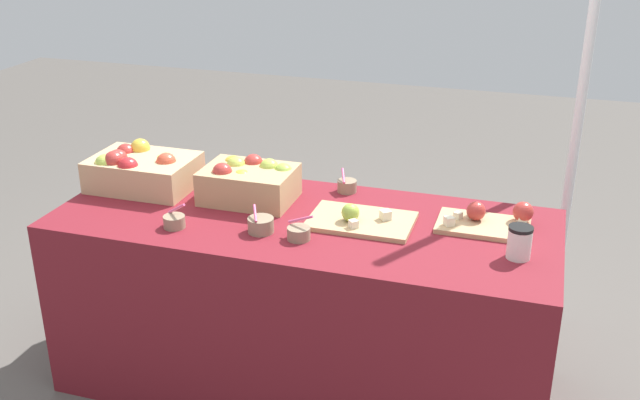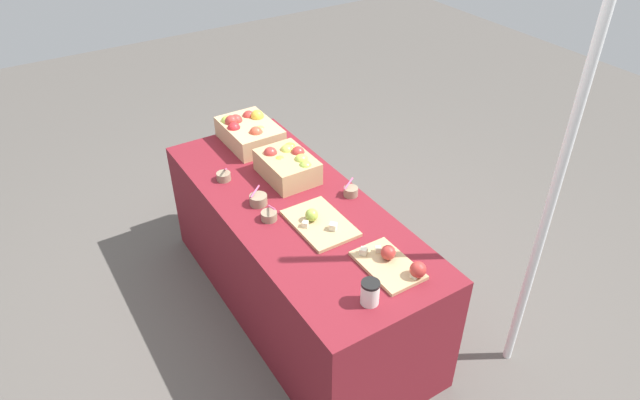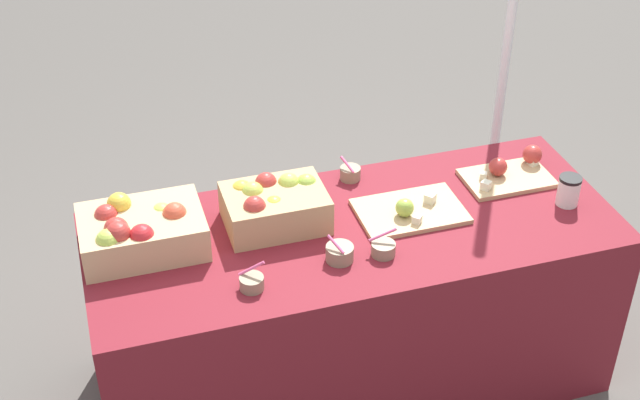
% 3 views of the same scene
% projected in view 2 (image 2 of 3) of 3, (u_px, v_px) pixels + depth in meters
% --- Properties ---
extents(ground_plane, '(10.00, 10.00, 0.00)m').
position_uv_depth(ground_plane, '(298.00, 303.00, 3.46)').
color(ground_plane, '#56514C').
extents(table, '(1.90, 0.76, 0.74)m').
position_uv_depth(table, '(296.00, 257.00, 3.25)').
color(table, maroon).
rests_on(table, ground_plane).
extents(apple_crate_left, '(0.42, 0.30, 0.18)m').
position_uv_depth(apple_crate_left, '(249.00, 131.00, 3.54)').
color(apple_crate_left, tan).
rests_on(apple_crate_left, table).
extents(apple_crate_middle, '(0.36, 0.26, 0.17)m').
position_uv_depth(apple_crate_middle, '(288.00, 165.00, 3.22)').
color(apple_crate_middle, tan).
rests_on(apple_crate_middle, table).
extents(cutting_board_front, '(0.39, 0.26, 0.08)m').
position_uv_depth(cutting_board_front, '(319.00, 222.00, 2.88)').
color(cutting_board_front, tan).
rests_on(cutting_board_front, table).
extents(cutting_board_back, '(0.34, 0.21, 0.09)m').
position_uv_depth(cutting_board_back, '(394.00, 264.00, 2.61)').
color(cutting_board_back, tan).
rests_on(cutting_board_back, table).
extents(sample_bowl_near, '(0.08, 0.08, 0.09)m').
position_uv_depth(sample_bowl_near, '(351.00, 191.00, 3.09)').
color(sample_bowl_near, gray).
rests_on(sample_bowl_near, table).
extents(sample_bowl_mid, '(0.10, 0.10, 0.10)m').
position_uv_depth(sample_bowl_mid, '(258.00, 200.00, 3.02)').
color(sample_bowl_mid, gray).
rests_on(sample_bowl_mid, table).
extents(sample_bowl_far, '(0.10, 0.08, 0.09)m').
position_uv_depth(sample_bowl_far, '(269.00, 216.00, 2.91)').
color(sample_bowl_far, gray).
rests_on(sample_bowl_far, table).
extents(sample_bowl_extra, '(0.09, 0.08, 0.10)m').
position_uv_depth(sample_bowl_extra, '(224.00, 176.00, 3.22)').
color(sample_bowl_extra, gray).
rests_on(sample_bowl_extra, table).
extents(coffee_cup, '(0.08, 0.08, 0.12)m').
position_uv_depth(coffee_cup, '(370.00, 293.00, 2.41)').
color(coffee_cup, silver).
rests_on(coffee_cup, table).
extents(tent_pole, '(0.04, 0.04, 2.26)m').
position_uv_depth(tent_pole, '(556.00, 186.00, 2.48)').
color(tent_pole, white).
rests_on(tent_pole, ground_plane).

